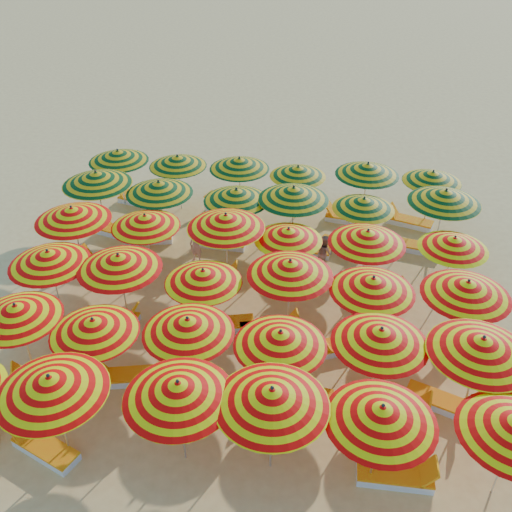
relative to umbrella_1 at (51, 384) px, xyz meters
name	(u,v)px	position (x,y,z in m)	size (l,w,h in m)	color
ground	(254,307)	(3.74, 5.89, -2.31)	(120.00, 120.00, 0.00)	#EFC16A
umbrella_1	(51,384)	(0.00, 0.00, 0.00)	(2.58, 2.58, 2.63)	silver
umbrella_2	(178,390)	(2.76, 0.17, -0.03)	(3.23, 3.23, 2.60)	silver
umbrella_3	(272,397)	(4.76, 0.16, 0.02)	(3.28, 3.28, 2.65)	silver
umbrella_4	(382,414)	(7.03, 0.05, -0.09)	(2.54, 2.54, 2.52)	silver
umbrella_6	(16,312)	(-1.98, 2.44, -0.19)	(2.88, 2.88, 2.42)	silver
umbrella_7	(94,326)	(0.15, 2.16, -0.22)	(2.94, 2.94, 2.38)	silver
umbrella_8	(188,326)	(2.49, 2.36, -0.15)	(2.99, 2.99, 2.45)	silver
umbrella_9	(280,339)	(4.79, 2.17, -0.17)	(2.96, 2.96, 2.43)	silver
umbrella_10	(381,336)	(7.18, 2.43, -0.10)	(2.88, 2.88, 2.52)	silver
umbrella_11	(482,346)	(9.46, 2.24, 0.01)	(2.64, 2.64, 2.64)	silver
umbrella_12	(49,258)	(-2.10, 4.77, -0.11)	(2.88, 2.88, 2.50)	silver
umbrella_13	(119,262)	(0.02, 4.70, -0.05)	(3.01, 3.01, 2.58)	silver
umbrella_14	(203,276)	(2.45, 4.56, -0.26)	(2.38, 2.38, 2.34)	silver
umbrella_15	(290,268)	(4.85, 4.92, -0.03)	(2.61, 2.61, 2.59)	silver
umbrella_16	(373,285)	(7.11, 4.52, -0.13)	(2.89, 2.89, 2.48)	silver
umbrella_17	(467,288)	(9.59, 4.56, -0.08)	(2.43, 2.43, 2.54)	silver
umbrella_18	(72,214)	(-2.28, 7.11, -0.02)	(3.09, 3.09, 2.60)	silver
umbrella_19	(145,221)	(0.05, 7.27, -0.22)	(2.53, 2.53, 2.38)	silver
umbrella_20	(226,221)	(2.70, 7.15, 0.01)	(3.08, 3.08, 2.64)	silver
umbrella_21	(288,234)	(4.68, 7.07, -0.29)	(2.79, 2.79, 2.30)	silver
umbrella_22	(367,237)	(7.09, 6.87, -0.10)	(2.99, 2.99, 2.52)	silver
umbrella_23	(454,243)	(9.74, 7.17, -0.32)	(2.33, 2.33, 2.27)	silver
umbrella_24	(96,178)	(-2.34, 9.59, 0.02)	(3.04, 3.04, 2.65)	silver
umbrella_25	(159,188)	(-0.02, 9.36, -0.11)	(2.89, 2.89, 2.51)	silver
umbrella_26	(236,195)	(2.74, 9.23, -0.16)	(3.01, 3.01, 2.44)	silver
umbrella_27	(294,193)	(4.71, 9.28, -0.01)	(2.65, 2.65, 2.61)	silver
umbrella_28	(364,204)	(7.11, 9.37, -0.32)	(2.15, 2.15, 2.27)	silver
umbrella_29	(445,196)	(9.81, 9.60, -0.01)	(3.03, 3.03, 2.62)	silver
umbrella_30	(118,156)	(-2.29, 11.86, -0.14)	(2.64, 2.64, 2.48)	silver
umbrella_31	(178,161)	(0.08, 11.82, -0.22)	(2.66, 2.66, 2.37)	silver
umbrella_32	(239,164)	(2.51, 11.73, -0.16)	(2.72, 2.72, 2.45)	silver
umbrella_33	(298,171)	(4.75, 11.62, -0.32)	(2.75, 2.75, 2.27)	silver
umbrella_34	(368,169)	(7.33, 11.62, -0.09)	(3.10, 3.10, 2.52)	silver
umbrella_35	(433,177)	(9.73, 11.64, -0.27)	(2.64, 2.64, 2.32)	silver
lounger_1	(44,448)	(-0.59, -0.04, -2.16)	(1.82, 1.23, 0.69)	white
lounger_2	(397,476)	(7.63, 0.10, -2.16)	(1.74, 0.62, 0.69)	white
lounger_3	(47,375)	(-1.47, 2.19, -2.16)	(1.82, 1.25, 0.69)	white
lounger_4	(126,377)	(0.65, 2.38, -2.16)	(1.81, 0.92, 0.69)	white
lounger_5	(298,394)	(5.29, 2.28, -2.16)	(1.80, 0.83, 0.69)	white
lounger_6	(395,405)	(7.77, 2.18, -2.16)	(1.82, 0.96, 0.69)	white
lounger_7	(441,402)	(8.96, 2.42, -2.16)	(1.82, 1.21, 0.69)	white
lounger_8	(112,318)	(-0.48, 4.70, -2.16)	(1.77, 0.72, 0.69)	white
lounger_9	(224,324)	(2.96, 4.77, -2.16)	(1.82, 0.96, 0.69)	white
lounger_10	(270,329)	(4.35, 4.71, -2.16)	(1.81, 0.90, 0.69)	white
lounger_11	(344,345)	(6.52, 4.28, -2.16)	(1.82, 1.20, 0.69)	white
lounger_12	(471,350)	(10.09, 4.45, -2.16)	(1.80, 0.83, 0.69)	white
lounger_13	(100,265)	(-1.78, 7.36, -2.16)	(1.83, 1.07, 0.69)	white
lounger_14	(213,277)	(2.20, 7.07, -2.16)	(1.77, 0.72, 0.69)	white
lounger_15	(380,297)	(7.68, 6.64, -2.16)	(1.82, 1.03, 0.69)	white
lounger_16	(118,232)	(-1.84, 9.54, -2.16)	(1.83, 1.09, 0.69)	white
lounger_17	(148,237)	(-0.62, 9.27, -2.16)	(1.81, 0.87, 0.69)	white
lounger_18	(221,242)	(2.14, 9.25, -2.16)	(1.78, 0.73, 0.69)	white
lounger_19	(305,249)	(5.21, 9.11, -2.16)	(1.80, 0.83, 0.69)	white
lounger_20	(344,246)	(6.61, 9.47, -2.16)	(1.82, 1.21, 0.69)	white
lounger_21	(419,247)	(9.31, 9.70, -2.16)	(1.82, 0.98, 0.69)	white
lounger_22	(138,200)	(-1.79, 12.03, -2.16)	(1.83, 1.04, 0.69)	white
lounger_23	(225,209)	(1.91, 11.65, -2.16)	(1.82, 1.21, 0.69)	white
lounger_24	(346,218)	(6.73, 11.54, -2.16)	(1.81, 0.88, 0.69)	white
lounger_25	(409,221)	(9.13, 11.52, -2.16)	(1.83, 1.14, 0.69)	white
beachgoer_b	(324,252)	(5.86, 8.24, -1.66)	(0.63, 0.49, 1.30)	tan
beachgoer_a	(196,245)	(1.45, 8.18, -1.63)	(0.50, 0.33, 1.36)	tan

